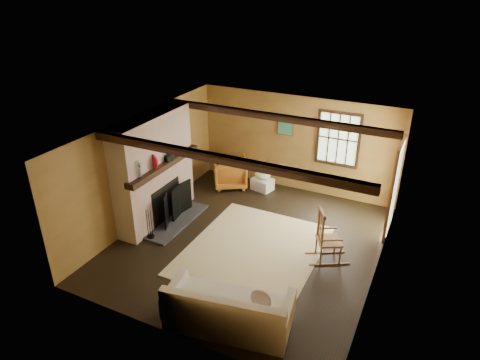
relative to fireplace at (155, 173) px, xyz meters
The scene contains 10 objects.
ground 2.48m from the fireplace, ahead, with size 5.50×5.50×0.00m, color black.
room_envelope 2.52m from the fireplace, ahead, with size 5.02×5.52×2.44m.
fireplace is the anchor object (origin of this frame).
rug 2.67m from the fireplace, ahead, with size 2.50×3.00×0.01m, color beige.
rocking_chair 3.84m from the fireplace, ahead, with size 0.88×0.74×1.09m.
sofa 3.76m from the fireplace, 37.39° to the right, with size 2.07×1.18×0.79m.
firewood_pile 2.72m from the fireplace, 80.30° to the left, with size 0.72×0.13×0.26m.
laundry_basket 2.92m from the fireplace, 56.28° to the left, with size 0.50×0.38×0.30m, color white.
basket_pillow 2.85m from the fireplace, 56.28° to the left, with size 0.41×0.33×0.20m, color beige.
armchair 2.36m from the fireplace, 72.07° to the left, with size 0.80×0.82×0.75m, color #BF6026.
Camera 1 is at (3.05, -6.65, 5.00)m, focal length 32.00 mm.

